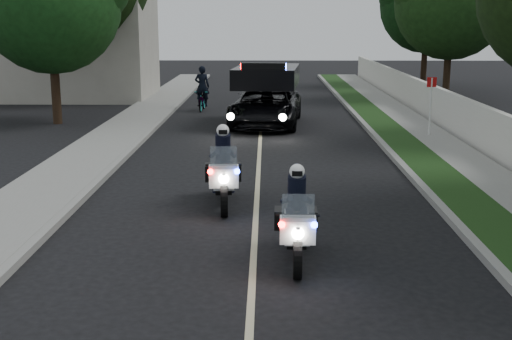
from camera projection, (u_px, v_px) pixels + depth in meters
The scene contains 19 objects.
ground at pixel (252, 284), 10.74m from camera, with size 120.00×120.00×0.00m, color black.
curb_right at pixel (393, 156), 20.41m from camera, with size 0.20×60.00×0.15m, color gray.
grass_verge at pixel (416, 156), 20.40m from camera, with size 1.20×60.00×0.16m, color #193814.
sidewalk_right at pixel (459, 156), 20.38m from camera, with size 1.40×60.00×0.16m, color gray.
property_wall at pixel (494, 135), 20.22m from camera, with size 0.22×60.00×1.50m, color beige.
curb_left at pixel (126, 155), 20.54m from camera, with size 0.20×60.00×0.15m, color gray.
sidewalk_left at pixel (90, 155), 20.56m from camera, with size 2.00×60.00×0.16m, color gray.
building_far at pixel (74, 32), 35.48m from camera, with size 8.00×6.00×7.00m, color #A8A396.
lane_marking at pixel (259, 158), 20.49m from camera, with size 0.12×50.00×0.01m, color #BFB78C.
police_moto_left at pixel (224, 205), 15.34m from camera, with size 0.76×2.18×1.85m, color silver, non-canonical shape.
police_moto_right at pixel (296, 260), 11.83m from camera, with size 0.71×2.02×1.71m, color silver, non-canonical shape.
police_suv at pixel (266, 125), 26.81m from camera, with size 2.60×5.62×2.73m, color black.
bicycle at pixel (203, 111), 31.16m from camera, with size 0.63×1.79×0.94m, color black.
cyclist at pixel (203, 111), 31.16m from camera, with size 0.67×0.45×1.86m, color black.
sign_post at pixel (429, 139), 23.83m from camera, with size 0.35×0.35×2.25m, color #A71D0B, non-canonical shape.
tree_right_d at pixel (445, 100), 35.21m from camera, with size 5.78×5.78×9.63m, color #1B3E14, non-canonical shape.
tree_right_e at pixel (423, 87), 42.14m from camera, with size 5.81×5.81×9.68m, color black, non-canonical shape.
tree_left_near at pixel (58, 124), 27.27m from camera, with size 5.59×5.59×9.32m, color #154115, non-canonical shape.
tree_left_far at pixel (84, 102), 34.51m from camera, with size 7.41×7.41×12.35m, color black, non-canonical shape.
Camera 1 is at (0.22, -10.07, 4.15)m, focal length 47.00 mm.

